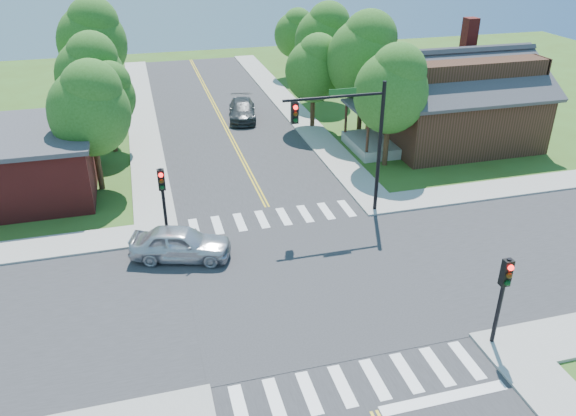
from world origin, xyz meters
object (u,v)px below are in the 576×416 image
object	(u,v)px
signal_pole_nw	(163,191)
car_silver	(181,244)
signal_mast_ne	(350,130)
house_ne	(456,96)
car_dgrey	(242,110)
signal_pole_se	(504,286)

from	to	relation	value
signal_pole_nw	car_silver	size ratio (longest dim) A/B	0.76
signal_mast_ne	car_silver	world-z (taller)	signal_mast_ne
signal_pole_nw	house_ne	xyz separation A→B (m)	(20.71, 8.66, 0.67)
signal_mast_ne	car_silver	xyz separation A→B (m)	(-9.02, -2.09, -4.05)
car_dgrey	signal_pole_se	bearing A→B (deg)	-72.45
house_ne	car_dgrey	size ratio (longest dim) A/B	2.45
signal_pole_se	car_dgrey	distance (m)	28.89
signal_pole_se	signal_pole_nw	size ratio (longest dim) A/B	1.00
signal_mast_ne	signal_pole_se	size ratio (longest dim) A/B	1.89
signal_pole_se	car_silver	xyz separation A→B (m)	(-10.70, 9.12, -1.86)
house_ne	car_silver	world-z (taller)	house_ne
signal_mast_ne	signal_pole_se	distance (m)	11.55
car_silver	car_dgrey	world-z (taller)	car_silver
car_silver	car_dgrey	bearing A→B (deg)	-1.66
car_silver	signal_pole_se	bearing A→B (deg)	-113.00
signal_pole_nw	car_silver	distance (m)	2.83
car_dgrey	signal_mast_ne	bearing A→B (deg)	-72.87
signal_pole_se	signal_pole_nw	distance (m)	15.84
car_silver	house_ne	bearing A→B (deg)	-44.58
signal_pole_se	car_silver	world-z (taller)	signal_pole_se
signal_pole_se	car_dgrey	size ratio (longest dim) A/B	0.71
house_ne	car_silver	distance (m)	23.02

